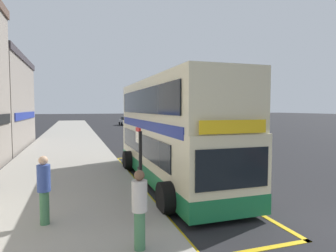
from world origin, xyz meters
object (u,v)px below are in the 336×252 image
object	(u,v)px
pedestrian_waiting_near_sign	(140,206)
pedestrian_further_back	(44,187)
parked_car_silver_kerbside	(126,121)
double_decker_bus	(171,135)
parked_car_maroon_behind	(175,128)
bus_stop_sign	(140,167)

from	to	relation	value
pedestrian_waiting_near_sign	pedestrian_further_back	bearing A→B (deg)	134.79
parked_car_silver_kerbside	pedestrian_further_back	bearing A→B (deg)	76.89
double_decker_bus	pedestrian_further_back	size ratio (longest dim) A/B	5.64
parked_car_maroon_behind	pedestrian_waiting_near_sign	distance (m)	28.05
bus_stop_sign	parked_car_maroon_behind	world-z (taller)	bus_stop_sign
double_decker_bus	parked_car_silver_kerbside	world-z (taller)	double_decker_bus
double_decker_bus	pedestrian_waiting_near_sign	distance (m)	6.47
bus_stop_sign	parked_car_maroon_behind	size ratio (longest dim) A/B	0.61
double_decker_bus	parked_car_maroon_behind	distance (m)	21.71
double_decker_bus	parked_car_maroon_behind	xyz separation A→B (m)	(7.43, 20.36, -1.26)
parked_car_silver_kerbside	pedestrian_further_back	size ratio (longest dim) A/B	2.30
double_decker_bus	pedestrian_further_back	world-z (taller)	double_decker_bus
double_decker_bus	parked_car_silver_kerbside	distance (m)	42.19
parked_car_maroon_behind	parked_car_silver_kerbside	distance (m)	21.61
pedestrian_further_back	double_decker_bus	bearing A→B (deg)	37.74
pedestrian_waiting_near_sign	double_decker_bus	bearing A→B (deg)	65.20
parked_car_silver_kerbside	bus_stop_sign	bearing A→B (deg)	79.96
double_decker_bus	pedestrian_waiting_near_sign	size ratio (longest dim) A/B	5.89
double_decker_bus	parked_car_silver_kerbside	size ratio (longest dim) A/B	2.45
bus_stop_sign	parked_car_silver_kerbside	bearing A→B (deg)	80.76
bus_stop_sign	pedestrian_waiting_near_sign	size ratio (longest dim) A/B	1.46
bus_stop_sign	pedestrian_further_back	distance (m)	2.57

